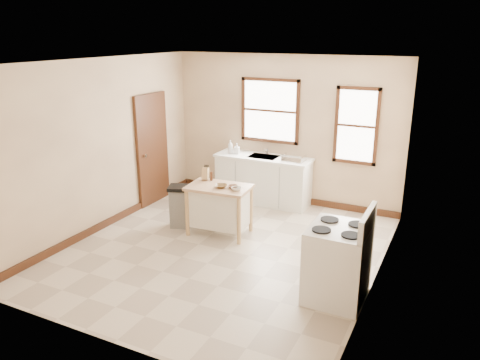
% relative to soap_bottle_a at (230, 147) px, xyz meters
% --- Properties ---
extents(floor, '(5.00, 5.00, 0.00)m').
position_rel_soap_bottle_a_xyz_m(floor, '(0.97, -2.14, -1.05)').
color(floor, beige).
rests_on(floor, ground).
extents(ceiling, '(5.00, 5.00, 0.00)m').
position_rel_soap_bottle_a_xyz_m(ceiling, '(0.97, -2.14, 1.75)').
color(ceiling, white).
rests_on(ceiling, ground).
extents(wall_back, '(4.50, 0.04, 2.80)m').
position_rel_soap_bottle_a_xyz_m(wall_back, '(0.97, 0.36, 0.35)').
color(wall_back, beige).
rests_on(wall_back, ground).
extents(wall_left, '(0.04, 5.00, 2.80)m').
position_rel_soap_bottle_a_xyz_m(wall_left, '(-1.28, -2.14, 0.35)').
color(wall_left, beige).
rests_on(wall_left, ground).
extents(wall_right, '(0.04, 5.00, 2.80)m').
position_rel_soap_bottle_a_xyz_m(wall_right, '(3.22, -2.14, 0.35)').
color(wall_right, beige).
rests_on(wall_right, ground).
extents(window_main, '(1.17, 0.06, 1.22)m').
position_rel_soap_bottle_a_xyz_m(window_main, '(0.67, 0.34, 0.70)').
color(window_main, '#381F0F').
rests_on(window_main, wall_back).
extents(window_side, '(0.77, 0.06, 1.37)m').
position_rel_soap_bottle_a_xyz_m(window_side, '(2.32, 0.34, 0.55)').
color(window_side, '#381F0F').
rests_on(window_side, wall_back).
extents(door_left, '(0.06, 0.90, 2.10)m').
position_rel_soap_bottle_a_xyz_m(door_left, '(-1.24, -0.84, 0.00)').
color(door_left, '#381F0F').
rests_on(door_left, ground).
extents(baseboard_back, '(4.50, 0.04, 0.12)m').
position_rel_soap_bottle_a_xyz_m(baseboard_back, '(0.97, 0.33, -0.99)').
color(baseboard_back, '#381F0F').
rests_on(baseboard_back, ground).
extents(baseboard_left, '(0.04, 5.00, 0.12)m').
position_rel_soap_bottle_a_xyz_m(baseboard_left, '(-1.25, -2.14, -0.99)').
color(baseboard_left, '#381F0F').
rests_on(baseboard_left, ground).
extents(sink_counter, '(1.86, 0.62, 0.92)m').
position_rel_soap_bottle_a_xyz_m(sink_counter, '(0.67, 0.06, -0.59)').
color(sink_counter, silver).
rests_on(sink_counter, ground).
extents(faucet, '(0.03, 0.03, 0.22)m').
position_rel_soap_bottle_a_xyz_m(faucet, '(0.67, 0.24, -0.02)').
color(faucet, silver).
rests_on(faucet, sink_counter).
extents(soap_bottle_a, '(0.12, 0.12, 0.25)m').
position_rel_soap_bottle_a_xyz_m(soap_bottle_a, '(0.00, 0.00, 0.00)').
color(soap_bottle_a, '#B2B2B2').
rests_on(soap_bottle_a, sink_counter).
extents(soap_bottle_b, '(0.11, 0.11, 0.20)m').
position_rel_soap_bottle_a_xyz_m(soap_bottle_b, '(0.13, 0.02, -0.03)').
color(soap_bottle_b, '#B2B2B2').
rests_on(soap_bottle_b, sink_counter).
extents(dish_rack, '(0.44, 0.35, 0.10)m').
position_rel_soap_bottle_a_xyz_m(dish_rack, '(1.30, 0.00, -0.08)').
color(dish_rack, silver).
rests_on(dish_rack, sink_counter).
extents(kitchen_island, '(1.05, 0.72, 0.82)m').
position_rel_soap_bottle_a_xyz_m(kitchen_island, '(0.63, -1.61, -0.64)').
color(kitchen_island, tan).
rests_on(kitchen_island, ground).
extents(knife_block, '(0.12, 0.12, 0.20)m').
position_rel_soap_bottle_a_xyz_m(knife_block, '(0.26, -1.42, -0.13)').
color(knife_block, tan).
rests_on(knife_block, kitchen_island).
extents(pepper_grinder, '(0.05, 0.05, 0.15)m').
position_rel_soap_bottle_a_xyz_m(pepper_grinder, '(0.37, -1.41, -0.15)').
color(pepper_grinder, '#402111').
rests_on(pepper_grinder, kitchen_island).
extents(bowl_a, '(0.26, 0.26, 0.05)m').
position_rel_soap_bottle_a_xyz_m(bowl_a, '(0.69, -1.66, -0.20)').
color(bowl_a, brown).
rests_on(bowl_a, kitchen_island).
extents(bowl_b, '(0.22, 0.22, 0.04)m').
position_rel_soap_bottle_a_xyz_m(bowl_b, '(0.87, -1.60, -0.21)').
color(bowl_b, brown).
rests_on(bowl_b, kitchen_island).
extents(bowl_c, '(0.21, 0.21, 0.05)m').
position_rel_soap_bottle_a_xyz_m(bowl_c, '(0.97, -1.68, -0.20)').
color(bowl_c, silver).
rests_on(bowl_c, kitchen_island).
extents(trash_bin, '(0.46, 0.43, 0.72)m').
position_rel_soap_bottle_a_xyz_m(trash_bin, '(-0.10, -1.65, -0.69)').
color(trash_bin, gray).
rests_on(trash_bin, ground).
extents(gas_stove, '(0.76, 0.77, 1.21)m').
position_rel_soap_bottle_a_xyz_m(gas_stove, '(2.87, -2.70, -0.44)').
color(gas_stove, white).
rests_on(gas_stove, ground).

